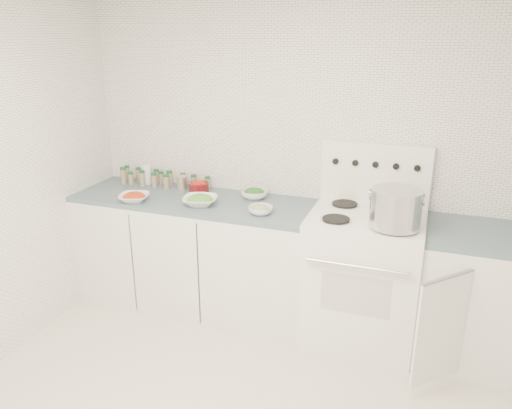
{
  "coord_description": "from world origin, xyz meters",
  "views": [
    {
      "loc": [
        0.83,
        -2.02,
        2.11
      ],
      "look_at": [
        -0.3,
        1.14,
        0.93
      ],
      "focal_mm": 35.0,
      "sensor_mm": 36.0,
      "label": 1
    }
  ],
  "objects_px": {
    "bowl_tomato": "(134,197)",
    "stove": "(363,273)",
    "bowl_snowpea": "(200,200)",
    "stock_pot": "(396,206)"
  },
  "relations": [
    {
      "from": "bowl_tomato",
      "to": "bowl_snowpea",
      "type": "relative_size",
      "value": 0.91
    },
    {
      "from": "stock_pot",
      "to": "bowl_snowpea",
      "type": "height_order",
      "value": "stock_pot"
    },
    {
      "from": "stock_pot",
      "to": "bowl_snowpea",
      "type": "distance_m",
      "value": 1.39
    },
    {
      "from": "stock_pot",
      "to": "bowl_tomato",
      "type": "relative_size",
      "value": 1.23
    },
    {
      "from": "stove",
      "to": "bowl_snowpea",
      "type": "height_order",
      "value": "stove"
    },
    {
      "from": "bowl_tomato",
      "to": "bowl_snowpea",
      "type": "distance_m",
      "value": 0.51
    },
    {
      "from": "bowl_tomato",
      "to": "stove",
      "type": "bearing_deg",
      "value": 6.78
    },
    {
      "from": "bowl_snowpea",
      "to": "stock_pot",
      "type": "bearing_deg",
      "value": -3.08
    },
    {
      "from": "stock_pot",
      "to": "bowl_tomato",
      "type": "distance_m",
      "value": 1.88
    },
    {
      "from": "stove",
      "to": "bowl_tomato",
      "type": "xyz_separation_m",
      "value": [
        -1.69,
        -0.2,
        0.43
      ]
    }
  ]
}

